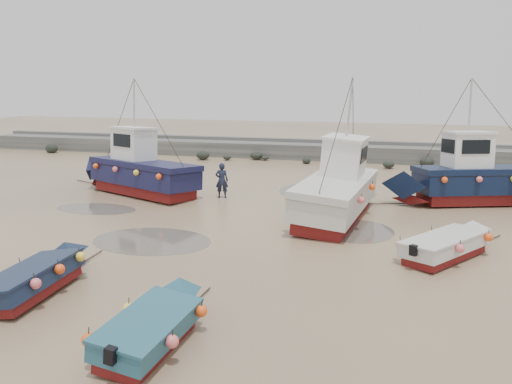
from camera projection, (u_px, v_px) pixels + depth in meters
ground at (247, 244)px, 19.03m from camera, size 120.00×120.00×0.00m
seawall at (324, 152)px, 39.63m from camera, size 60.00×4.92×1.50m
puddle_a at (152, 241)px, 19.41m from camera, size 4.76×4.76×0.01m
puddle_b at (356, 231)px, 20.70m from camera, size 3.13×3.13×0.01m
puddle_c at (96, 209)px, 24.31m from camera, size 4.17×4.17×0.01m
puddle_d at (327, 192)px, 28.10m from camera, size 5.45×5.45×0.01m
dinghy_1 at (39, 273)px, 14.65m from camera, size 2.10×5.78×1.43m
dinghy_2 at (154, 320)px, 11.73m from camera, size 1.99×5.21×1.43m
dinghy_3 at (451, 242)px, 17.53m from camera, size 4.09×5.22×1.43m
cabin_boat_0 at (136, 169)px, 27.41m from camera, size 9.45×5.17×6.22m
cabin_boat_1 at (338, 188)px, 22.74m from camera, size 3.59×10.43×6.22m
cabin_boat_2 at (472, 177)px, 25.11m from camera, size 9.57×4.81×6.22m
person at (222, 198)px, 26.65m from camera, size 0.76×0.58×1.88m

